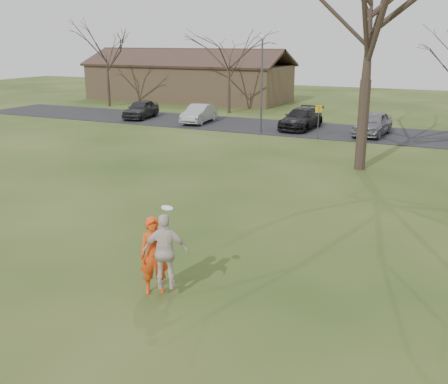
{
  "coord_description": "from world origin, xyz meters",
  "views": [
    {
      "loc": [
        6.53,
        -9.9,
        5.97
      ],
      "look_at": [
        0.0,
        4.0,
        1.5
      ],
      "focal_mm": 42.13,
      "sensor_mm": 36.0,
      "label": 1
    }
  ],
  "objects_px": {
    "car_0": "(141,109)",
    "car_4": "(373,123)",
    "building": "(188,81)",
    "car_1": "(199,114)",
    "lamp_post": "(262,72)",
    "big_tree": "(371,15)",
    "catching_play": "(166,252)",
    "player_defender": "(154,256)",
    "car_3": "(301,119)"
  },
  "relations": [
    {
      "from": "car_1",
      "to": "car_4",
      "type": "xyz_separation_m",
      "value": [
        12.53,
        0.14,
        0.08
      ]
    },
    {
      "from": "building",
      "to": "lamp_post",
      "type": "xyz_separation_m",
      "value": [
        14.0,
        -15.5,
        2.04
      ]
    },
    {
      "from": "player_defender",
      "to": "car_3",
      "type": "relative_size",
      "value": 0.4
    },
    {
      "from": "car_3",
      "to": "building",
      "type": "xyz_separation_m",
      "value": [
        -16.01,
        13.02,
        1.19
      ]
    },
    {
      "from": "catching_play",
      "to": "lamp_post",
      "type": "xyz_separation_m",
      "value": [
        -6.41,
        22.6,
        2.8
      ]
    },
    {
      "from": "player_defender",
      "to": "lamp_post",
      "type": "distance_m",
      "value": 23.52
    },
    {
      "from": "car_0",
      "to": "big_tree",
      "type": "relative_size",
      "value": 0.29
    },
    {
      "from": "car_3",
      "to": "big_tree",
      "type": "xyz_separation_m",
      "value": [
        5.99,
        -9.98,
        6.26
      ]
    },
    {
      "from": "player_defender",
      "to": "car_4",
      "type": "height_order",
      "value": "player_defender"
    },
    {
      "from": "car_4",
      "to": "car_0",
      "type": "bearing_deg",
      "value": -175.3
    },
    {
      "from": "player_defender",
      "to": "big_tree",
      "type": "bearing_deg",
      "value": 48.5
    },
    {
      "from": "car_0",
      "to": "building",
      "type": "bearing_deg",
      "value": 94.08
    },
    {
      "from": "building",
      "to": "car_4",
      "type": "bearing_deg",
      "value": -32.78
    },
    {
      "from": "lamp_post",
      "to": "big_tree",
      "type": "distance_m",
      "value": 11.38
    },
    {
      "from": "car_0",
      "to": "big_tree",
      "type": "bearing_deg",
      "value": -36.01
    },
    {
      "from": "player_defender",
      "to": "building",
      "type": "distance_m",
      "value": 43.0
    },
    {
      "from": "lamp_post",
      "to": "car_3",
      "type": "bearing_deg",
      "value": 51.05
    },
    {
      "from": "car_4",
      "to": "car_1",
      "type": "bearing_deg",
      "value": -174.64
    },
    {
      "from": "player_defender",
      "to": "car_4",
      "type": "bearing_deg",
      "value": 53.91
    },
    {
      "from": "car_3",
      "to": "catching_play",
      "type": "distance_m",
      "value": 25.47
    },
    {
      "from": "car_1",
      "to": "car_3",
      "type": "height_order",
      "value": "car_3"
    },
    {
      "from": "car_3",
      "to": "lamp_post",
      "type": "xyz_separation_m",
      "value": [
        -2.01,
        -2.48,
        3.23
      ]
    },
    {
      "from": "building",
      "to": "lamp_post",
      "type": "relative_size",
      "value": 3.29
    },
    {
      "from": "catching_play",
      "to": "building",
      "type": "xyz_separation_m",
      "value": [
        -20.41,
        38.1,
        0.76
      ]
    },
    {
      "from": "player_defender",
      "to": "catching_play",
      "type": "relative_size",
      "value": 0.93
    },
    {
      "from": "player_defender",
      "to": "building",
      "type": "height_order",
      "value": "building"
    },
    {
      "from": "car_1",
      "to": "car_4",
      "type": "distance_m",
      "value": 12.53
    },
    {
      "from": "car_0",
      "to": "catching_play",
      "type": "distance_m",
      "value": 30.09
    },
    {
      "from": "car_0",
      "to": "car_1",
      "type": "height_order",
      "value": "car_0"
    },
    {
      "from": "player_defender",
      "to": "car_0",
      "type": "bearing_deg",
      "value": 90.4
    },
    {
      "from": "car_3",
      "to": "catching_play",
      "type": "bearing_deg",
      "value": -77.07
    },
    {
      "from": "player_defender",
      "to": "lamp_post",
      "type": "relative_size",
      "value": 0.31
    },
    {
      "from": "car_4",
      "to": "big_tree",
      "type": "distance_m",
      "value": 11.43
    },
    {
      "from": "building",
      "to": "lamp_post",
      "type": "distance_m",
      "value": 20.99
    },
    {
      "from": "player_defender",
      "to": "car_3",
      "type": "distance_m",
      "value": 25.34
    },
    {
      "from": "car_1",
      "to": "car_3",
      "type": "distance_m",
      "value": 7.65
    },
    {
      "from": "building",
      "to": "car_1",
      "type": "bearing_deg",
      "value": -58.37
    },
    {
      "from": "car_3",
      "to": "building",
      "type": "distance_m",
      "value": 20.67
    },
    {
      "from": "car_0",
      "to": "big_tree",
      "type": "xyz_separation_m",
      "value": [
        18.84,
        -9.55,
        6.26
      ]
    },
    {
      "from": "player_defender",
      "to": "building",
      "type": "bearing_deg",
      "value": 83.71
    },
    {
      "from": "big_tree",
      "to": "catching_play",
      "type": "bearing_deg",
      "value": -96.03
    },
    {
      "from": "car_0",
      "to": "car_4",
      "type": "relative_size",
      "value": 0.93
    },
    {
      "from": "car_3",
      "to": "big_tree",
      "type": "relative_size",
      "value": 0.34
    },
    {
      "from": "building",
      "to": "big_tree",
      "type": "xyz_separation_m",
      "value": [
        22.0,
        -23.0,
        5.07
      ]
    },
    {
      "from": "car_1",
      "to": "lamp_post",
      "type": "relative_size",
      "value": 0.65
    },
    {
      "from": "car_0",
      "to": "car_3",
      "type": "bearing_deg",
      "value": -7.22
    },
    {
      "from": "lamp_post",
      "to": "big_tree",
      "type": "height_order",
      "value": "big_tree"
    },
    {
      "from": "car_0",
      "to": "building",
      "type": "distance_m",
      "value": 13.87
    },
    {
      "from": "car_4",
      "to": "big_tree",
      "type": "height_order",
      "value": "big_tree"
    },
    {
      "from": "catching_play",
      "to": "lamp_post",
      "type": "relative_size",
      "value": 0.33
    }
  ]
}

